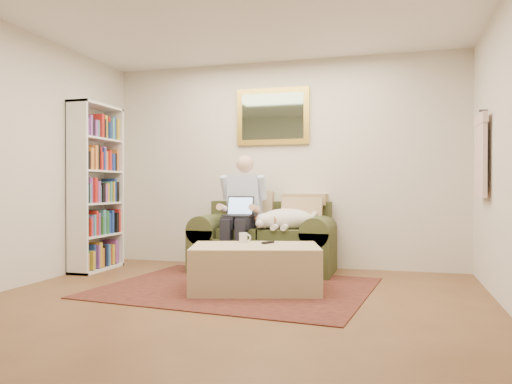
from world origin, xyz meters
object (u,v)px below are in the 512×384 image
at_px(ottoman, 255,268).
at_px(bookshelf, 96,187).
at_px(sleeping_dog, 287,219).
at_px(sofa, 264,247).
at_px(seated_man, 241,213).
at_px(coffee_mug, 243,238).
at_px(laptop, 239,211).

bearing_deg(ottoman, bookshelf, 163.13).
relative_size(sleeping_dog, bookshelf, 0.34).
height_order(sofa, ottoman, sofa).
bearing_deg(sleeping_dog, seated_man, -172.87).
distance_m(seated_man, sleeping_dog, 0.55).
xyz_separation_m(coffee_mug, bookshelf, (-2.00, 0.46, 0.51)).
bearing_deg(ottoman, sofa, 100.29).
relative_size(seated_man, laptop, 4.33).
height_order(laptop, ottoman, laptop).
relative_size(sofa, seated_man, 1.19).
height_order(ottoman, bookshelf, bookshelf).
xyz_separation_m(sofa, ottoman, (0.20, -1.11, -0.06)).
bearing_deg(coffee_mug, seated_man, 109.27).
height_order(sleeping_dog, bookshelf, bookshelf).
xyz_separation_m(laptop, ottoman, (0.45, -0.90, -0.51)).
distance_m(seated_man, laptop, 0.07).
bearing_deg(sofa, seated_man, -148.55).
xyz_separation_m(sofa, seated_man, (-0.25, -0.15, 0.41)).
relative_size(coffee_mug, bookshelf, 0.05).
distance_m(laptop, bookshelf, 1.77).
distance_m(seated_man, ottoman, 1.16).
relative_size(ottoman, coffee_mug, 12.11).
relative_size(seated_man, bookshelf, 0.69).
distance_m(sleeping_dog, coffee_mug, 0.88).
height_order(seated_man, ottoman, seated_man).
xyz_separation_m(seated_man, laptop, (0.00, -0.06, 0.03)).
xyz_separation_m(sleeping_dog, bookshelf, (-2.28, -0.37, 0.37)).
bearing_deg(seated_man, laptop, -90.00).
bearing_deg(sofa, ottoman, -79.71).
bearing_deg(sofa, sleeping_dog, -15.74).
distance_m(laptop, sleeping_dog, 0.57).
relative_size(sleeping_dog, ottoman, 0.56).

